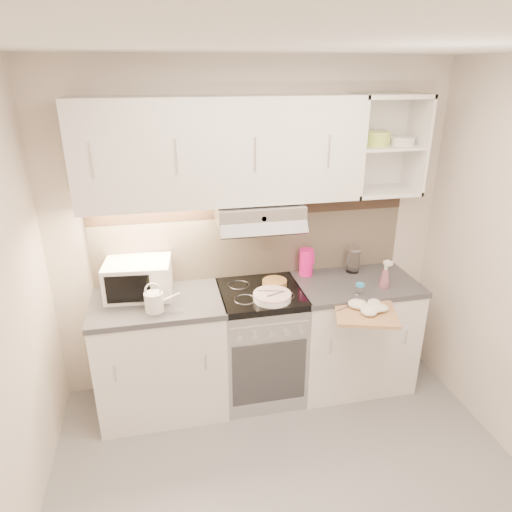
# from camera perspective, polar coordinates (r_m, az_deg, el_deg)

# --- Properties ---
(ground) EXTENTS (3.00, 3.00, 0.00)m
(ground) POSITION_cam_1_polar(r_m,az_deg,el_deg) (3.09, 5.64, -28.90)
(ground) COLOR gray
(ground) RESTS_ON ground
(room_shell) EXTENTS (3.04, 2.84, 2.52)m
(room_shell) POSITION_cam_1_polar(r_m,az_deg,el_deg) (2.42, 4.53, 3.52)
(room_shell) COLOR beige
(room_shell) RESTS_ON ground
(base_cabinet_left) EXTENTS (0.90, 0.60, 0.86)m
(base_cabinet_left) POSITION_cam_1_polar(r_m,az_deg,el_deg) (3.53, -11.69, -12.23)
(base_cabinet_left) COLOR white
(base_cabinet_left) RESTS_ON ground
(worktop_left) EXTENTS (0.92, 0.62, 0.04)m
(worktop_left) POSITION_cam_1_polar(r_m,az_deg,el_deg) (3.30, -12.29, -5.76)
(worktop_left) COLOR #47474C
(worktop_left) RESTS_ON base_cabinet_left
(base_cabinet_right) EXTENTS (0.90, 0.60, 0.86)m
(base_cabinet_right) POSITION_cam_1_polar(r_m,az_deg,el_deg) (3.80, 11.81, -9.51)
(base_cabinet_right) COLOR white
(base_cabinet_right) RESTS_ON ground
(worktop_right) EXTENTS (0.92, 0.62, 0.04)m
(worktop_right) POSITION_cam_1_polar(r_m,az_deg,el_deg) (3.59, 12.36, -3.38)
(worktop_right) COLOR #47474C
(worktop_right) RESTS_ON base_cabinet_right
(electric_range) EXTENTS (0.60, 0.60, 0.90)m
(electric_range) POSITION_cam_1_polar(r_m,az_deg,el_deg) (3.58, 0.56, -10.77)
(electric_range) COLOR #B7B7BC
(electric_range) RESTS_ON ground
(microwave) EXTENTS (0.48, 0.38, 0.26)m
(microwave) POSITION_cam_1_polar(r_m,az_deg,el_deg) (3.34, -14.48, -2.74)
(microwave) COLOR white
(microwave) RESTS_ON worktop_left
(watering_can) EXTENTS (0.25, 0.13, 0.21)m
(watering_can) POSITION_cam_1_polar(r_m,az_deg,el_deg) (3.12, -12.50, -5.50)
(watering_can) COLOR white
(watering_can) RESTS_ON worktop_left
(plate_stack) EXTENTS (0.27, 0.27, 0.06)m
(plate_stack) POSITION_cam_1_polar(r_m,az_deg,el_deg) (3.22, 2.03, -5.07)
(plate_stack) COLOR white
(plate_stack) RESTS_ON electric_range
(bread_loaf) EXTENTS (0.18, 0.18, 0.05)m
(bread_loaf) POSITION_cam_1_polar(r_m,az_deg,el_deg) (3.42, 2.34, -3.38)
(bread_loaf) COLOR #AF7E45
(bread_loaf) RESTS_ON electric_range
(pink_pitcher) EXTENTS (0.11, 0.11, 0.21)m
(pink_pitcher) POSITION_cam_1_polar(r_m,az_deg,el_deg) (3.59, 6.30, -0.74)
(pink_pitcher) COLOR #FF148C
(pink_pitcher) RESTS_ON worktop_right
(glass_jar) EXTENTS (0.11, 0.11, 0.21)m
(glass_jar) POSITION_cam_1_polar(r_m,az_deg,el_deg) (3.70, 12.06, -0.46)
(glass_jar) COLOR white
(glass_jar) RESTS_ON worktop_right
(spice_jar) EXTENTS (0.06, 0.06, 0.09)m
(spice_jar) POSITION_cam_1_polar(r_m,az_deg,el_deg) (3.35, 12.85, -4.07)
(spice_jar) COLOR white
(spice_jar) RESTS_ON worktop_right
(spray_bottle) EXTENTS (0.09, 0.09, 0.23)m
(spray_bottle) POSITION_cam_1_polar(r_m,az_deg,el_deg) (3.50, 15.84, -2.42)
(spray_bottle) COLOR pink
(spray_bottle) RESTS_ON worktop_right
(cutting_board) EXTENTS (0.49, 0.47, 0.02)m
(cutting_board) POSITION_cam_1_polar(r_m,az_deg,el_deg) (3.20, 13.53, -6.97)
(cutting_board) COLOR #B18054
(cutting_board) RESTS_ON base_cabinet_right
(dish_towel) EXTENTS (0.28, 0.25, 0.06)m
(dish_towel) POSITION_cam_1_polar(r_m,az_deg,el_deg) (3.21, 14.10, -6.09)
(dish_towel) COLOR white
(dish_towel) RESTS_ON cutting_board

